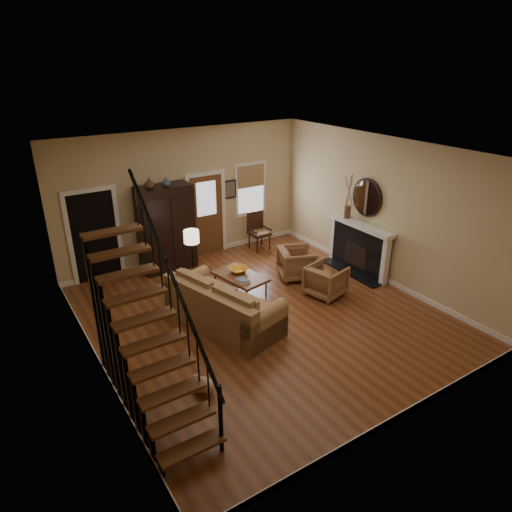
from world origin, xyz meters
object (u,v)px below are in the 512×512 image
floor_lamp (193,262)px  side_chair (260,232)px  armoire (166,228)px  sofa (224,305)px  armchair_right (297,263)px  armchair_left (326,281)px  coffee_table (240,284)px

floor_lamp → side_chair: (2.55, 1.24, -0.21)m
armoire → side_chair: size_ratio=2.06×
sofa → armchair_right: 2.62m
armchair_right → floor_lamp: (-2.34, 0.69, 0.35)m
armchair_left → side_chair: bearing=-18.0°
armchair_right → floor_lamp: floor_lamp is taller
sofa → armchair_right: bearing=4.8°
sofa → floor_lamp: floor_lamp is taller
coffee_table → floor_lamp: bearing=139.7°
armoire → sofa: 3.09m
armchair_left → armchair_right: size_ratio=0.95×
coffee_table → side_chair: size_ratio=1.18×
armoire → coffee_table: armoire is taller
floor_lamp → side_chair: size_ratio=1.42×
side_chair → floor_lamp: bearing=-154.1°
sofa → armchair_left: size_ratio=3.11×
armoire → coffee_table: size_ratio=1.74×
armchair_right → side_chair: side_chair is taller
armoire → armchair_right: size_ratio=2.60×
coffee_table → armchair_right: armchair_right is taller
armoire → floor_lamp: bearing=-90.0°
armchair_left → floor_lamp: size_ratio=0.53×
armchair_left → armchair_right: 1.04m
floor_lamp → sofa: bearing=-94.3°
armoire → sofa: armoire is taller
armoire → sofa: (-0.12, -3.02, -0.61)m
floor_lamp → side_chair: floor_lamp is taller
armoire → armchair_right: 3.23m
armoire → armchair_left: size_ratio=2.75×
armoire → side_chair: bearing=-4.5°
coffee_table → floor_lamp: size_ratio=0.84×
coffee_table → floor_lamp: floor_lamp is taller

